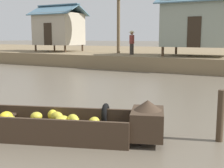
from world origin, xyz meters
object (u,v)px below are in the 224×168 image
object	(u,v)px
stilt_house_mid_left	(201,23)
mooring_post	(220,116)
vendor_person	(132,41)
stilt_house_left	(59,28)
banana_boat	(39,122)

from	to	relation	value
stilt_house_mid_left	mooring_post	xyz separation A→B (m)	(3.34, -13.52, -2.45)
vendor_person	stilt_house_mid_left	bearing A→B (deg)	8.24
mooring_post	stilt_house_mid_left	bearing A→B (deg)	103.89
stilt_house_left	mooring_post	xyz separation A→B (m)	(15.52, -14.64, -2.32)
banana_boat	vendor_person	world-z (taller)	vendor_person
stilt_house_left	banana_boat	bearing A→B (deg)	-53.15
mooring_post	banana_boat	bearing A→B (deg)	-156.42
mooring_post	vendor_person	bearing A→B (deg)	121.32
stilt_house_mid_left	vendor_person	xyz separation A→B (m)	(-4.49, -0.65, -1.15)
stilt_house_left	stilt_house_mid_left	size ratio (longest dim) A/B	0.84
stilt_house_left	stilt_house_mid_left	xyz separation A→B (m)	(12.18, -1.12, 0.13)
mooring_post	stilt_house_left	bearing A→B (deg)	136.67
stilt_house_mid_left	mooring_post	size ratio (longest dim) A/B	4.75
banana_boat	stilt_house_mid_left	distance (m)	15.25
stilt_house_mid_left	vendor_person	size ratio (longest dim) A/B	3.03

